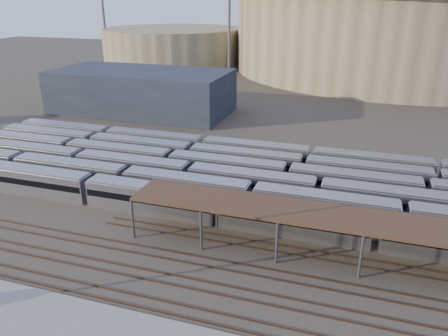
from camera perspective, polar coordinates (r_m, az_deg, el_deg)
name	(u,v)px	position (r m, az deg, el deg)	size (l,w,h in m)	color
ground	(193,254)	(49.64, -4.12, -11.20)	(420.00, 420.00, 0.00)	#383026
subway_trains	(263,181)	(63.49, 5.06, -1.65)	(128.25, 23.90, 3.60)	#A5A5AA
inspection_shed	(409,229)	(48.16, 23.00, -7.30)	(60.30, 6.00, 5.30)	#535257
empty_tracks	(174,280)	(45.83, -6.51, -14.32)	(170.00, 9.62, 0.18)	#4C3323
stadium	(398,24)	(178.93, 21.72, 17.04)	(124.00, 124.00, 32.50)	#988A67
secondary_arena	(173,46)	(185.87, -6.62, 15.55)	(56.00, 56.00, 14.00)	#988A67
service_building	(142,91)	(108.71, -10.71, 9.80)	(42.00, 20.00, 10.00)	#1E232D
floodlight_0	(229,14)	(155.52, 0.69, 19.52)	(4.00, 1.00, 38.40)	#535257
floodlight_1	(103,11)	(188.01, -15.52, 19.19)	(4.00, 1.00, 38.40)	#535257
floodlight_3	(309,9)	(200.21, 11.06, 19.67)	(4.00, 1.00, 38.40)	#535257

